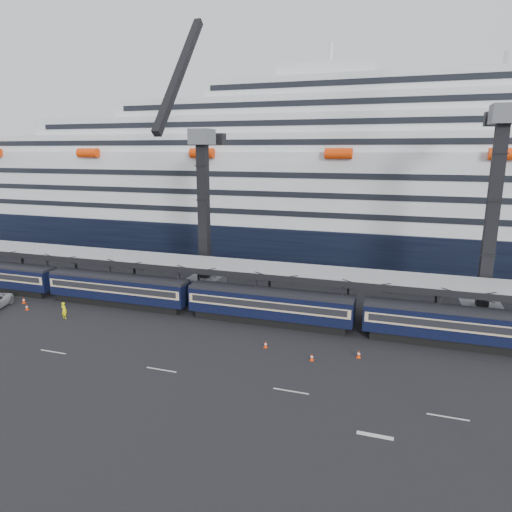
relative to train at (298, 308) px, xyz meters
name	(u,v)px	position (x,y,z in m)	size (l,w,h in m)	color
ground	(323,373)	(4.65, -10.00, -2.20)	(260.00, 260.00, 0.00)	black
lane_markings	(422,422)	(12.80, -15.23, -2.19)	(111.00, 4.27, 0.02)	beige
train	(298,308)	(0.00, 0.00, 0.00)	(133.05, 3.00, 4.05)	black
canopy	(346,276)	(4.65, 4.00, 3.05)	(130.00, 6.25, 5.53)	gray
cruise_ship	(365,190)	(3.57, 35.99, 10.14)	(214.09, 28.84, 34.00)	black
crane_dark_near	(202,206)	(-15.35, 8.59, 9.73)	(4.50, 17.75, 35.08)	#4C5054
crane_dark_mid	(494,207)	(19.65, 7.59, 11.16)	(4.50, 18.24, 39.64)	#4C5054
worker	(64,310)	(-26.67, -6.13, -1.20)	(0.73, 0.48, 2.00)	yellow
traffic_cone_a	(27,307)	(-33.15, -5.18, -1.83)	(0.37, 0.37, 0.74)	#F23B07
traffic_cone_b	(24,300)	(-35.50, -3.28, -1.80)	(0.41, 0.41, 0.82)	#F23B07
traffic_cone_c	(266,344)	(-1.80, -6.54, -1.85)	(0.36, 0.36, 0.71)	#F23B07
traffic_cone_d	(312,357)	(3.17, -7.93, -1.85)	(0.36, 0.36, 0.72)	#F23B07
traffic_cone_e	(359,354)	(7.30, -5.93, -1.82)	(0.39, 0.39, 0.77)	#F23B07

